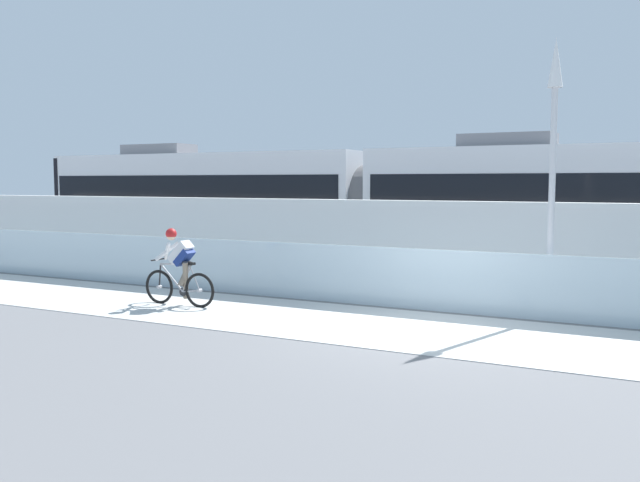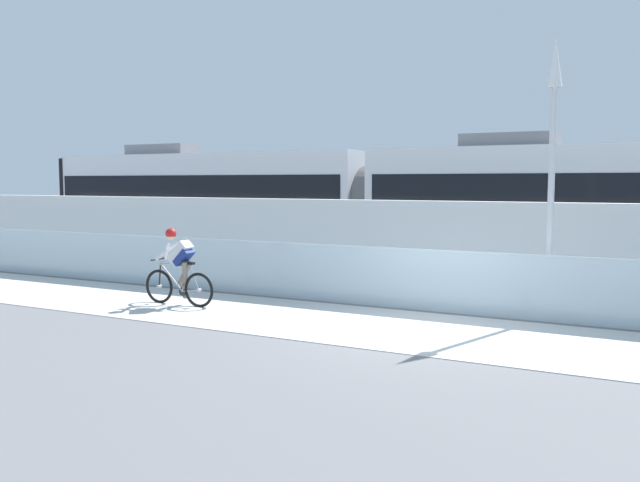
% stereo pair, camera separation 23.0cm
% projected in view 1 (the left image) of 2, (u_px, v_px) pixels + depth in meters
% --- Properties ---
extents(ground_plane, '(200.00, 200.00, 0.00)m').
position_uv_depth(ground_plane, '(421.00, 331.00, 11.63)').
color(ground_plane, slate).
extents(bike_path_deck, '(32.00, 3.20, 0.01)m').
position_uv_depth(bike_path_deck, '(421.00, 330.00, 11.63)').
color(bike_path_deck, beige).
rests_on(bike_path_deck, ground).
extents(glass_parapet, '(32.00, 0.05, 1.23)m').
position_uv_depth(glass_parapet, '(452.00, 281.00, 13.22)').
color(glass_parapet, silver).
rests_on(glass_parapet, ground).
extents(concrete_barrier_wall, '(32.00, 0.36, 2.14)m').
position_uv_depth(concrete_barrier_wall, '(475.00, 250.00, 14.78)').
color(concrete_barrier_wall, silver).
rests_on(concrete_barrier_wall, ground).
extents(tram_rail_near, '(32.00, 0.08, 0.01)m').
position_uv_depth(tram_rail_near, '(498.00, 283.00, 17.08)').
color(tram_rail_near, '#595654').
rests_on(tram_rail_near, ground).
extents(tram_rail_far, '(32.00, 0.08, 0.01)m').
position_uv_depth(tram_rail_far, '(509.00, 276.00, 18.36)').
color(tram_rail_far, '#595654').
rests_on(tram_rail_far, ground).
extents(tram, '(22.56, 2.54, 3.81)m').
position_uv_depth(tram, '(371.00, 205.00, 19.26)').
color(tram, silver).
rests_on(tram, ground).
extents(cyclist_on_bike, '(1.77, 0.58, 1.61)m').
position_uv_depth(cyclist_on_bike, '(179.00, 268.00, 13.92)').
color(cyclist_on_bike, black).
rests_on(cyclist_on_bike, ground).
extents(lamp_post_antenna, '(0.28, 0.28, 5.20)m').
position_uv_depth(lamp_post_antenna, '(553.00, 143.00, 12.45)').
color(lamp_post_antenna, gray).
rests_on(lamp_post_antenna, ground).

